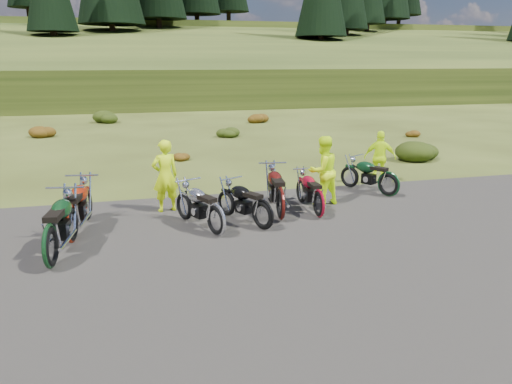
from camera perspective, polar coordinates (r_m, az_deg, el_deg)
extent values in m
plane|color=#373D14|center=(10.15, -0.78, -6.09)|extent=(300.00, 300.00, 0.00)
cube|color=black|center=(8.38, 2.57, -10.81)|extent=(20.00, 12.00, 0.04)
cube|color=#263712|center=(119.28, -13.95, 12.66)|extent=(300.00, 90.00, 9.17)
cylinder|color=black|center=(85.42, -24.50, 18.03)|extent=(0.70, 0.70, 2.20)
cylinder|color=black|center=(59.62, -22.05, 15.77)|extent=(0.70, 0.70, 2.20)
cylinder|color=black|center=(65.29, -16.06, 17.14)|extent=(0.70, 0.70, 2.20)
cylinder|color=black|center=(71.54, -11.00, 18.14)|extent=(0.70, 0.70, 2.20)
cylinder|color=black|center=(78.23, -6.75, 18.87)|extent=(0.70, 0.70, 2.20)
cylinder|color=black|center=(85.24, -3.15, 19.28)|extent=(0.70, 0.70, 2.20)
cylinder|color=black|center=(62.71, 7.39, 16.41)|extent=(0.70, 0.70, 2.20)
cylinder|color=black|center=(70.63, 10.25, 17.08)|extent=(0.70, 0.70, 2.20)
cylinder|color=black|center=(78.68, 12.55, 17.59)|extent=(0.70, 0.70, 2.20)
cylinder|color=black|center=(86.84, 14.43, 17.98)|extent=(0.70, 0.70, 2.20)
cylinder|color=black|center=(95.06, 15.99, 18.29)|extent=(0.70, 0.70, 2.20)
ellipsoid|color=#692F0D|center=(26.30, -23.33, 6.55)|extent=(1.30, 1.30, 0.77)
ellipsoid|color=black|center=(31.28, -16.69, 8.41)|extent=(1.56, 1.56, 0.92)
ellipsoid|color=#692F0D|center=(18.81, -8.77, 4.25)|extent=(0.77, 0.77, 0.45)
ellipsoid|color=black|center=(24.41, -3.32, 6.99)|extent=(1.03, 1.03, 0.61)
ellipsoid|color=#692F0D|center=(30.18, 0.11, 8.66)|extent=(1.30, 1.30, 0.77)
ellipsoid|color=black|center=(19.69, 18.08, 4.85)|extent=(1.56, 1.56, 0.92)
ellipsoid|color=#692F0D|center=(25.69, 17.20, 6.57)|extent=(0.77, 0.77, 0.45)
imported|color=#C7EC0C|center=(12.29, -10.34, 1.70)|extent=(0.72, 0.55, 1.77)
imported|color=#C7EC0C|center=(12.76, 7.63, 2.29)|extent=(1.02, 0.89, 1.77)
imported|color=#C7EC0C|center=(15.34, 13.99, 3.75)|extent=(1.00, 0.76, 1.58)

